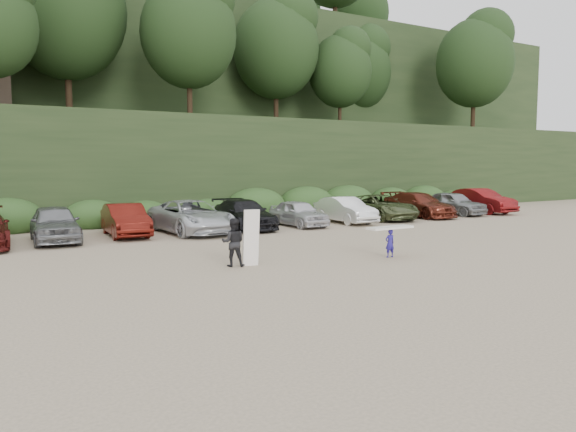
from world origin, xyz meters
TOP-DOWN VIEW (x-y plane):
  - ground at (0.00, 0.00)m, footprint 120.00×120.00m
  - hillside_backdrop at (-0.26, 35.93)m, footprint 90.00×41.50m
  - parked_cars at (-0.60, 10.04)m, footprint 39.54×5.77m
  - child_surfer at (1.63, -0.02)m, footprint 1.80×0.56m
  - adult_surfer at (-3.68, 1.21)m, footprint 1.22×0.86m

SIDE VIEW (x-z plane):
  - ground at x=0.00m, z-range 0.00..0.00m
  - child_surfer at x=1.63m, z-range 0.19..1.26m
  - parked_cars at x=-0.60m, z-range -0.05..1.53m
  - adult_surfer at x=-3.68m, z-range -0.12..1.67m
  - hillside_backdrop at x=-0.26m, z-range -2.78..25.22m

